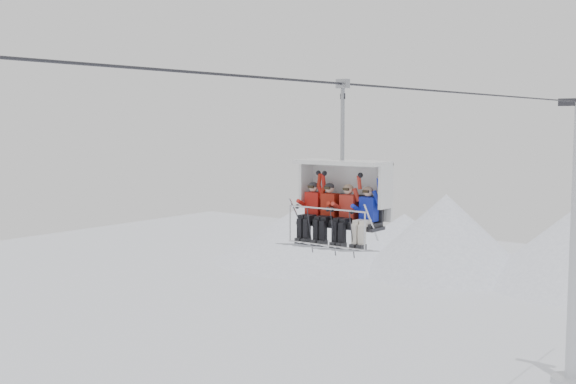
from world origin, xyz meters
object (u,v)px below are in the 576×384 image
Objects in this scene: lift_tower_right at (575,264)px; skier_center_right at (346,212)px; skier_far_left at (311,209)px; chairlift_carrier at (345,192)px; skier_far_right at (366,215)px; skier_center_left at (328,211)px.

skier_center_right is (0.25, -20.02, 4.43)m from lift_tower_right.
skier_center_right is (1.04, 0.00, 0.00)m from skier_far_left.
skier_far_right is at bearing -21.00° from chairlift_carrier.
lift_tower_right reaches higher than skier_center_right.
skier_center_left is 0.55m from skier_center_right.
chairlift_carrier is at bearing 20.98° from skier_far_left.
skier_far_left and skier_center_left have the same top height.
skier_center_left is (-0.30, -20.02, 4.43)m from lift_tower_right.
skier_far_left is 1.04m from skier_center_right.
skier_center_right is at bearing 0.00° from skier_far_left.
skier_center_left is 1.10m from skier_far_right.
skier_center_right is 1.00× the size of skier_far_right.
chairlift_carrier is at bearing 129.04° from skier_center_right.
skier_far_right is (0.80, -20.02, 4.41)m from lift_tower_right.
lift_tower_right is 20.31m from chairlift_carrier.
skier_far_left is 1.00× the size of skier_center_left.
skier_center_left and skier_center_right have the same top height.
chairlift_carrier reaches higher than skier_far_right.
skier_far_left is 1.00× the size of skier_center_right.
lift_tower_right is 3.38× the size of chairlift_carrier.
chairlift_carrier is 2.36× the size of skier_far_right.
lift_tower_right reaches higher than skier_far_right.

